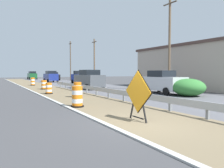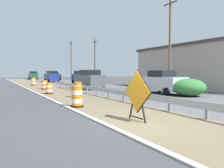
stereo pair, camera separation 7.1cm
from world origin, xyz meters
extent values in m
plane|color=#3D3D3F|center=(0.00, 0.00, 0.00)|extent=(160.00, 160.00, 0.00)
cube|color=#706047|center=(0.82, 0.00, 0.00)|extent=(4.05, 120.00, 0.01)
cube|color=#ADADA8|center=(-1.30, 0.00, 0.00)|extent=(0.20, 120.00, 0.11)
cube|color=#999EA3|center=(2.60, 0.24, 0.55)|extent=(0.08, 41.69, 0.32)
cube|color=slate|center=(2.68, -0.80, 0.35)|extent=(0.12, 0.12, 0.70)
cube|color=slate|center=(2.68, 1.28, 0.35)|extent=(0.12, 0.12, 0.70)
cube|color=slate|center=(2.68, 3.36, 0.35)|extent=(0.12, 0.12, 0.70)
cube|color=slate|center=(2.68, 5.45, 0.35)|extent=(0.12, 0.12, 0.70)
cube|color=slate|center=(2.68, 7.53, 0.35)|extent=(0.12, 0.12, 0.70)
cube|color=slate|center=(2.68, 9.62, 0.35)|extent=(0.12, 0.12, 0.70)
cube|color=slate|center=(2.68, 11.70, 0.35)|extent=(0.12, 0.12, 0.70)
cube|color=slate|center=(2.68, 13.79, 0.35)|extent=(0.12, 0.12, 0.70)
cube|color=slate|center=(2.68, 15.87, 0.35)|extent=(0.12, 0.12, 0.70)
cube|color=slate|center=(2.68, 17.95, 0.35)|extent=(0.12, 0.12, 0.70)
cube|color=slate|center=(2.68, 20.04, 0.35)|extent=(0.12, 0.12, 0.70)
cube|color=black|center=(0.13, 0.01, 0.52)|extent=(0.05, 0.39, 1.06)
cube|color=black|center=(0.12, 0.71, 0.52)|extent=(0.05, 0.39, 1.06)
cube|color=black|center=(0.13, 0.36, 0.12)|extent=(0.05, 0.72, 0.04)
cube|color=orange|center=(0.11, 0.36, 1.13)|extent=(0.05, 1.61, 1.61)
cube|color=black|center=(0.12, 0.36, 1.13)|extent=(0.03, 1.70, 1.70)
cylinder|color=orange|center=(-0.77, 4.69, 0.11)|extent=(0.57, 0.57, 0.23)
cylinder|color=white|center=(-0.77, 4.69, 0.34)|extent=(0.57, 0.57, 0.23)
cylinder|color=orange|center=(-0.77, 4.69, 0.57)|extent=(0.57, 0.57, 0.23)
cylinder|color=white|center=(-0.77, 4.69, 0.79)|extent=(0.57, 0.57, 0.23)
cylinder|color=orange|center=(-0.77, 4.69, 1.02)|extent=(0.57, 0.57, 0.23)
cylinder|color=black|center=(-0.77, 4.69, 0.04)|extent=(0.71, 0.71, 0.08)
cylinder|color=orange|center=(0.84, 9.05, 0.11)|extent=(0.58, 0.58, 0.23)
cylinder|color=white|center=(0.84, 9.05, 0.34)|extent=(0.58, 0.58, 0.23)
cylinder|color=orange|center=(0.84, 9.05, 0.57)|extent=(0.58, 0.58, 0.23)
cylinder|color=white|center=(0.84, 9.05, 0.80)|extent=(0.58, 0.58, 0.23)
cylinder|color=orange|center=(0.84, 9.05, 1.03)|extent=(0.58, 0.58, 0.23)
cylinder|color=black|center=(0.84, 9.05, 0.04)|extent=(0.72, 0.72, 0.08)
cylinder|color=orange|center=(-0.43, 12.76, 0.10)|extent=(0.52, 0.52, 0.19)
cylinder|color=white|center=(-0.43, 12.76, 0.29)|extent=(0.52, 0.52, 0.19)
cylinder|color=orange|center=(-0.43, 12.76, 0.48)|extent=(0.52, 0.52, 0.19)
cylinder|color=white|center=(-0.43, 12.76, 0.68)|extent=(0.52, 0.52, 0.19)
cylinder|color=orange|center=(-0.43, 12.76, 0.87)|extent=(0.52, 0.52, 0.19)
cylinder|color=black|center=(-0.43, 12.76, 0.04)|extent=(0.65, 0.65, 0.08)
cylinder|color=orange|center=(0.32, 18.28, 0.10)|extent=(0.59, 0.59, 0.20)
cylinder|color=white|center=(0.32, 18.28, 0.30)|extent=(0.59, 0.59, 0.20)
cylinder|color=orange|center=(0.32, 18.28, 0.49)|extent=(0.59, 0.59, 0.20)
cylinder|color=white|center=(0.32, 18.28, 0.69)|extent=(0.59, 0.59, 0.20)
cylinder|color=orange|center=(0.32, 18.28, 0.89)|extent=(0.59, 0.59, 0.20)
cylinder|color=black|center=(0.32, 18.28, 0.04)|extent=(0.74, 0.74, 0.08)
cylinder|color=orange|center=(0.43, 26.26, 0.11)|extent=(0.54, 0.54, 0.22)
cylinder|color=white|center=(0.43, 26.26, 0.34)|extent=(0.54, 0.54, 0.22)
cylinder|color=orange|center=(0.43, 26.26, 0.56)|extent=(0.54, 0.54, 0.22)
cylinder|color=white|center=(0.43, 26.26, 0.78)|extent=(0.54, 0.54, 0.22)
cylinder|color=orange|center=(0.43, 26.26, 1.01)|extent=(0.54, 0.54, 0.22)
cylinder|color=black|center=(0.43, 26.26, 0.04)|extent=(0.68, 0.68, 0.08)
cube|color=navy|center=(5.36, 36.28, 0.95)|extent=(1.89, 4.34, 1.26)
cube|color=black|center=(5.37, 36.11, 1.86)|extent=(1.67, 2.01, 0.56)
cylinder|color=black|center=(4.43, 37.69, 0.32)|extent=(0.23, 0.64, 0.64)
cylinder|color=black|center=(6.25, 37.72, 0.32)|extent=(0.23, 0.64, 0.64)
cylinder|color=black|center=(4.48, 34.85, 0.32)|extent=(0.23, 0.64, 0.64)
cylinder|color=black|center=(6.30, 34.88, 0.32)|extent=(0.23, 0.64, 0.64)
cube|color=black|center=(8.02, 44.90, 0.84)|extent=(2.05, 4.69, 1.04)
cube|color=black|center=(8.02, 45.08, 1.64)|extent=(1.77, 2.19, 0.56)
cylinder|color=black|center=(9.02, 43.40, 0.32)|extent=(0.24, 0.65, 0.64)
cylinder|color=black|center=(7.13, 43.34, 0.32)|extent=(0.24, 0.65, 0.64)
cylinder|color=black|center=(8.92, 46.46, 0.32)|extent=(0.24, 0.65, 0.64)
cylinder|color=black|center=(7.03, 46.39, 0.32)|extent=(0.24, 0.65, 0.64)
cube|color=#195128|center=(4.90, 54.66, 0.95)|extent=(1.91, 4.62, 1.25)
cube|color=black|center=(4.90, 54.47, 1.85)|extent=(1.69, 2.14, 0.56)
cylinder|color=black|center=(4.01, 56.19, 0.32)|extent=(0.23, 0.64, 0.64)
cylinder|color=black|center=(5.85, 56.16, 0.32)|extent=(0.23, 0.64, 0.64)
cylinder|color=black|center=(3.96, 53.16, 0.32)|extent=(0.23, 0.64, 0.64)
cylinder|color=black|center=(5.80, 53.13, 0.32)|extent=(0.23, 0.64, 0.64)
cube|color=silver|center=(8.45, 8.27, 0.89)|extent=(1.83, 4.29, 1.15)
cube|color=black|center=(8.45, 8.44, 1.75)|extent=(1.63, 1.98, 0.56)
cylinder|color=black|center=(9.36, 6.86, 0.32)|extent=(0.22, 0.64, 0.64)
cylinder|color=black|center=(7.56, 6.85, 0.32)|extent=(0.22, 0.64, 0.64)
cylinder|color=black|center=(9.34, 9.69, 0.32)|extent=(0.22, 0.64, 0.64)
cylinder|color=black|center=(7.54, 9.67, 0.32)|extent=(0.22, 0.64, 0.64)
cube|color=#4C5156|center=(4.86, 16.38, 0.95)|extent=(1.99, 4.60, 1.26)
cube|color=black|center=(4.87, 16.20, 1.86)|extent=(1.71, 2.14, 0.56)
cylinder|color=black|center=(3.90, 17.84, 0.32)|extent=(0.24, 0.65, 0.64)
cylinder|color=black|center=(5.71, 17.91, 0.32)|extent=(0.24, 0.65, 0.64)
cylinder|color=black|center=(4.01, 14.85, 0.32)|extent=(0.24, 0.65, 0.64)
cylinder|color=black|center=(5.83, 14.92, 0.32)|extent=(0.24, 0.65, 0.64)
cube|color=navy|center=(8.21, 27.68, 0.94)|extent=(1.97, 4.22, 1.24)
cube|color=black|center=(8.20, 27.85, 1.84)|extent=(1.73, 1.96, 0.56)
cylinder|color=black|center=(9.18, 26.32, 0.32)|extent=(0.24, 0.65, 0.64)
cylinder|color=black|center=(7.31, 26.28, 0.32)|extent=(0.24, 0.65, 0.64)
cylinder|color=black|center=(9.11, 29.08, 0.32)|extent=(0.24, 0.65, 0.64)
cylinder|color=black|center=(7.24, 29.03, 0.32)|extent=(0.24, 0.65, 0.64)
cube|color=#AD9E8E|center=(16.25, 11.33, 2.33)|extent=(6.55, 14.09, 4.66)
cube|color=#4C3833|center=(16.25, 11.33, 4.81)|extent=(6.81, 14.66, 0.30)
cylinder|color=brown|center=(10.95, 10.12, 4.60)|extent=(0.24, 0.24, 9.21)
cube|color=brown|center=(10.95, 10.12, 8.71)|extent=(0.12, 1.80, 0.10)
cylinder|color=brown|center=(11.18, 28.78, 3.83)|extent=(0.24, 0.24, 7.65)
cube|color=brown|center=(11.18, 28.78, 7.15)|extent=(0.12, 1.80, 0.10)
cylinder|color=brown|center=(11.15, 41.77, 4.43)|extent=(0.24, 0.24, 8.86)
cube|color=brown|center=(11.15, 41.77, 8.36)|extent=(0.12, 1.80, 0.10)
ellipsoid|color=#337533|center=(8.74, 5.60, 0.69)|extent=(2.56, 2.56, 1.38)
camera|label=1|loc=(-4.86, -6.56, 1.87)|focal=35.41mm
camera|label=2|loc=(-4.80, -6.60, 1.87)|focal=35.41mm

